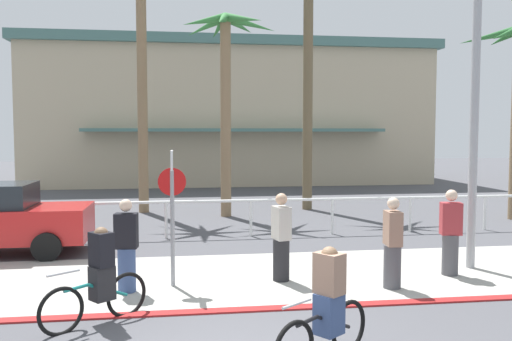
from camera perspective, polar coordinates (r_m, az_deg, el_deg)
The scene contains 16 objects.
ground_plane at distance 16.73m, azimuth -5.20°, elevation -5.97°, with size 80.00×80.00×0.00m, color #4C4C51.
sidewalk_strip at distance 11.07m, azimuth -3.63°, elevation -11.11°, with size 44.00×4.00×0.02m, color #ADAAA0.
curb_paint at distance 9.16m, azimuth -2.61°, elevation -14.34°, with size 44.00×0.24×0.03m, color maroon.
building_backdrop at distance 32.80m, azimuth -2.88°, elevation 5.92°, with size 22.66×9.80×7.92m.
rail_fence at distance 15.12m, azimuth -4.93°, elevation -3.81°, with size 25.75×0.08×1.04m.
stop_sign_bike_lane at distance 10.29m, azimuth -8.73°, elevation -2.85°, with size 0.52×0.56×2.56m.
streetlight_curb at distance 12.23m, azimuth 22.47°, elevation 10.18°, with size 0.24×2.54×7.50m.
palm_tree_3 at distance 20.50m, azimuth -11.93°, elevation 15.39°, with size 3.39×3.07×9.39m.
palm_tree_4 at distance 18.89m, azimuth -3.09°, elevation 10.99°, with size 3.27×3.06×6.91m.
palm_tree_5 at distance 20.92m, azimuth 5.49°, elevation 15.04°, with size 3.46×3.32×9.12m.
cyclist_black_0 at distance 7.13m, azimuth 7.37°, elevation -14.02°, with size 1.49×1.14×1.50m.
cyclist_teal_1 at distance 8.76m, azimuth -16.02°, elevation -10.72°, with size 1.46×1.18×1.50m.
pedestrian_0 at distance 10.20m, azimuth -13.34°, elevation -8.03°, with size 0.43×0.35×1.70m.
pedestrian_1 at distance 11.75m, azimuth 19.61°, elevation -6.43°, with size 0.45×0.38×1.75m.
pedestrian_2 at distance 10.68m, azimuth 2.65°, elevation -7.32°, with size 0.39×0.45×1.73m.
pedestrian_3 at distance 10.48m, azimuth 14.04°, elevation -7.72°, with size 0.34×0.42×1.71m.
Camera 1 is at (-0.83, -6.45, 2.90)m, focal length 38.41 mm.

